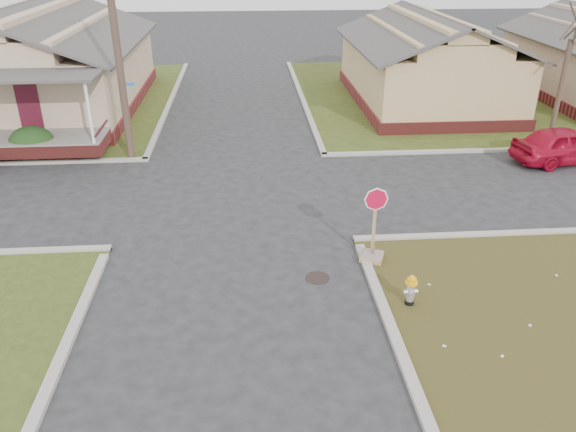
{
  "coord_description": "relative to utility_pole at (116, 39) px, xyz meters",
  "views": [
    {
      "loc": [
        0.48,
        -12.85,
        8.0
      ],
      "look_at": [
        1.54,
        1.0,
        1.1
      ],
      "focal_mm": 35.0,
      "sensor_mm": 36.0,
      "label": 1
    }
  ],
  "objects": [
    {
      "name": "fire_hydrant",
      "position": [
        8.46,
        -10.78,
        -4.17
      ],
      "size": [
        0.3,
        0.3,
        0.8
      ],
      "rotation": [
        0.0,
        0.0,
        0.04
      ],
      "color": "black",
      "rests_on": "ground"
    },
    {
      "name": "utility_pole",
      "position": [
        0.0,
        0.0,
        0.0
      ],
      "size": [
        1.8,
        0.28,
        9.0
      ],
      "color": "#443027",
      "rests_on": "ground"
    },
    {
      "name": "ground",
      "position": [
        4.2,
        -8.9,
        -4.66
      ],
      "size": [
        120.0,
        120.0,
        0.0
      ],
      "primitive_type": "plane",
      "color": "#252527",
      "rests_on": "ground"
    },
    {
      "name": "curbs",
      "position": [
        4.2,
        -3.9,
        -4.66
      ],
      "size": [
        80.0,
        40.0,
        0.12
      ],
      "primitive_type": null,
      "color": "#ADA59C",
      "rests_on": "ground"
    },
    {
      "name": "tree_mid_right",
      "position": [
        18.2,
        1.3,
        -2.51
      ],
      "size": [
        0.22,
        0.22,
        4.2
      ],
      "primitive_type": "cylinder",
      "color": "#443027",
      "rests_on": "verge_far_right"
    },
    {
      "name": "stop_sign",
      "position": [
        7.99,
        -8.63,
        -4.15
      ],
      "size": [
        0.61,
        0.6,
        2.15
      ],
      "rotation": [
        0.0,
        0.0,
        -0.36
      ],
      "color": "tan",
      "rests_on": "ground"
    },
    {
      "name": "side_house_yellow",
      "position": [
        14.2,
        7.6,
        -2.47
      ],
      "size": [
        7.6,
        11.6,
        4.7
      ],
      "color": "maroon",
      "rests_on": "ground"
    },
    {
      "name": "hedge_right",
      "position": [
        -3.86,
        0.24,
        -4.0
      ],
      "size": [
        1.61,
        1.32,
        1.23
      ],
      "primitive_type": "ellipsoid",
      "color": "#203E16",
      "rests_on": "verge_far_left"
    },
    {
      "name": "manhole",
      "position": [
        6.4,
        -9.4,
        -4.66
      ],
      "size": [
        0.64,
        0.64,
        0.01
      ],
      "primitive_type": "cylinder",
      "color": "black",
      "rests_on": "ground"
    },
    {
      "name": "red_sedan",
      "position": [
        17.16,
        -1.7,
        -3.95
      ],
      "size": [
        4.42,
        2.33,
        1.43
      ],
      "primitive_type": "imported",
      "rotation": [
        0.0,
        0.0,
        1.73
      ],
      "color": "#B30C28",
      "rests_on": "ground"
    },
    {
      "name": "corner_house",
      "position": [
        -5.8,
        7.78,
        -2.38
      ],
      "size": [
        10.1,
        15.5,
        5.3
      ],
      "color": "maroon",
      "rests_on": "ground"
    }
  ]
}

